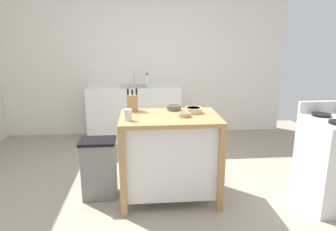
{
  "coord_description": "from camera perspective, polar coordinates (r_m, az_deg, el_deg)",
  "views": [
    {
      "loc": [
        -0.05,
        -2.73,
        1.64
      ],
      "look_at": [
        0.22,
        0.34,
        0.84
      ],
      "focal_mm": 32.3,
      "sensor_mm": 36.0,
      "label": 1
    }
  ],
  "objects": [
    {
      "name": "ground_plane",
      "position": [
        3.18,
        -3.51,
        -16.48
      ],
      "size": [
        5.93,
        5.93,
        0.0
      ],
      "primitive_type": "plane",
      "color": "gray",
      "rests_on": "ground"
    },
    {
      "name": "wall_back",
      "position": [
        5.2,
        -4.49,
        10.76
      ],
      "size": [
        4.81,
        0.1,
        2.6
      ],
      "primitive_type": "cube",
      "color": "silver",
      "rests_on": "ground"
    },
    {
      "name": "kitchen_island",
      "position": [
        3.1,
        0.32,
        -7.06
      ],
      "size": [
        0.98,
        0.66,
        0.89
      ],
      "color": "#AD7F4C",
      "rests_on": "ground"
    },
    {
      "name": "knife_block",
      "position": [
        3.17,
        -6.72,
        2.43
      ],
      "size": [
        0.11,
        0.09,
        0.24
      ],
      "color": "#AD7F4C",
      "rests_on": "kitchen_island"
    },
    {
      "name": "bowl_stoneware_deep",
      "position": [
        3.09,
        4.82,
        1.02
      ],
      "size": [
        0.17,
        0.17,
        0.06
      ],
      "color": "beige",
      "rests_on": "kitchen_island"
    },
    {
      "name": "bowl_ceramic_small",
      "position": [
        3.2,
        1.13,
        1.5
      ],
      "size": [
        0.15,
        0.15,
        0.05
      ],
      "color": "#564C47",
      "rests_on": "kitchen_island"
    },
    {
      "name": "bowl_ceramic_wide",
      "position": [
        2.94,
        3.12,
        0.2
      ],
      "size": [
        0.12,
        0.12,
        0.04
      ],
      "color": "tan",
      "rests_on": "kitchen_island"
    },
    {
      "name": "drinking_cup",
      "position": [
        2.82,
        -7.53,
        0.15
      ],
      "size": [
        0.07,
        0.07,
        0.11
      ],
      "color": "silver",
      "rests_on": "kitchen_island"
    },
    {
      "name": "trash_bin",
      "position": [
        3.27,
        -12.84,
        -9.68
      ],
      "size": [
        0.36,
        0.28,
        0.63
      ],
      "color": "slate",
      "rests_on": "ground"
    },
    {
      "name": "sink_counter",
      "position": [
        4.99,
        -6.3,
        0.59
      ],
      "size": [
        1.47,
        0.6,
        0.88
      ],
      "color": "silver",
      "rests_on": "ground"
    },
    {
      "name": "sink_faucet",
      "position": [
        5.03,
        -6.44,
        7.06
      ],
      "size": [
        0.02,
        0.02,
        0.22
      ],
      "color": "#B7BCC1",
      "rests_on": "sink_counter"
    },
    {
      "name": "bottle_dish_soap",
      "position": [
        4.99,
        -3.98,
        6.8
      ],
      "size": [
        0.05,
        0.05,
        0.19
      ],
      "color": "white",
      "rests_on": "sink_counter"
    }
  ]
}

